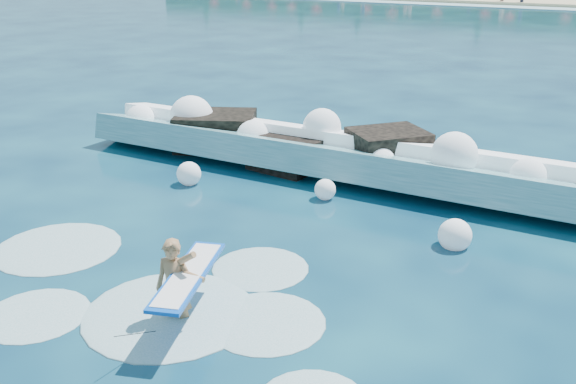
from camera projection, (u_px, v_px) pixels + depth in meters
ground at (177, 265)px, 13.10m from camera, size 200.00×200.00×0.00m
wet_band at (571, 9)px, 67.95m from camera, size 140.00×5.00×0.08m
breaking_wave at (338, 157)px, 18.27m from camera, size 16.11×2.59×1.39m
rock_cluster at (287, 145)px, 19.45m from camera, size 8.50×3.34×1.44m
surfer_with_board at (177, 286)px, 10.92m from camera, size 1.31×2.98×1.82m
wave_spray at (323, 144)px, 18.26m from camera, size 15.06×4.81×1.83m
surf_foam at (152, 295)px, 11.97m from camera, size 9.31×5.36×0.15m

